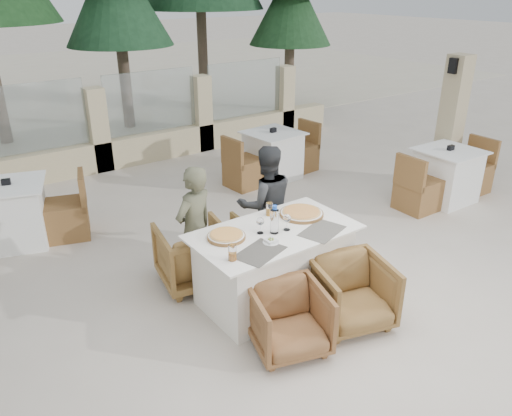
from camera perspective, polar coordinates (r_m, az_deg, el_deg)
ground at (r=5.15m, az=1.93°, el=-10.45°), size 80.00×80.00×0.00m
perimeter_wall_far at (r=8.80m, az=-17.68°, el=9.12°), size 10.00×0.34×1.60m
lantern_pillar at (r=8.30m, az=21.40°, el=9.16°), size 0.34×0.34×2.00m
pine_centre at (r=11.31m, az=-15.57°, el=21.28°), size 2.20×2.20×5.00m
pine_far_right at (r=12.76m, az=3.97°, el=21.16°), size 1.98×1.98×4.50m
dining_table at (r=4.97m, az=2.04°, el=-6.58°), size 1.60×0.90×0.77m
placemat_near_left at (r=4.41m, az=0.44°, el=-5.09°), size 0.52×0.43×0.00m
placemat_near_right at (r=4.82m, az=7.56°, el=-2.61°), size 0.52×0.43×0.00m
pizza_left at (r=4.64m, az=-3.41°, el=-3.21°), size 0.46×0.46×0.05m
pizza_right at (r=5.11m, az=5.22°, el=-0.53°), size 0.45×0.45×0.06m
water_bottle at (r=4.68m, az=2.13°, el=-1.31°), size 0.09×0.09×0.28m
wine_glass_centre at (r=4.69m, az=0.49°, el=-1.90°), size 0.09×0.09×0.18m
wine_glass_near at (r=4.77m, az=3.56°, el=-1.53°), size 0.08×0.08×0.18m
beer_glass_left at (r=4.27m, az=-2.72°, el=-5.09°), size 0.08×0.08×0.14m
beer_glass_right at (r=5.07m, az=1.52°, el=-0.12°), size 0.07×0.07×0.14m
olive_dish at (r=4.56m, az=1.72°, el=-3.74°), size 0.13×0.13×0.04m
armchair_far_left at (r=5.31m, az=-7.19°, el=-5.32°), size 0.81×0.83×0.65m
armchair_far_right at (r=5.72m, az=1.14°, el=-3.28°), size 0.67×0.69×0.58m
armchair_near_left at (r=4.41m, az=3.78°, el=-12.62°), size 0.78×0.79×0.58m
armchair_near_right at (r=4.77m, az=10.87°, el=-9.51°), size 0.85×0.86×0.63m
diner_left at (r=5.06m, az=-7.01°, el=-2.47°), size 0.57×0.46×1.34m
diner_right at (r=5.56m, az=1.15°, el=0.40°), size 0.80×0.71×1.37m
bg_table_a at (r=6.71m, az=-26.01°, el=-0.64°), size 1.81×1.28×0.77m
bg_table_b at (r=8.15m, az=1.93°, el=6.04°), size 1.70×0.94×0.77m
bg_table_c at (r=7.77m, az=20.91°, el=3.50°), size 1.66×0.86×0.77m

